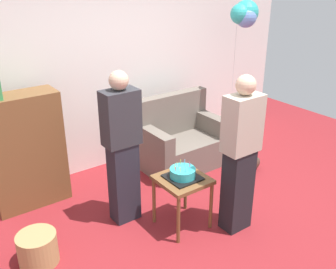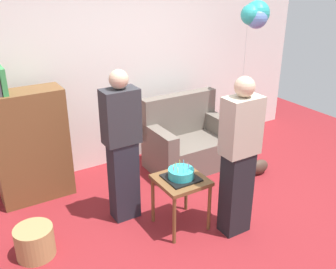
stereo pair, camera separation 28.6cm
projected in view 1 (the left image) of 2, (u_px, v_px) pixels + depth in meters
ground_plane at (210, 233)px, 3.96m from camera, size 8.00×8.00×0.00m
wall_back at (108, 65)px, 4.94m from camera, size 6.00×0.10×2.70m
couch at (180, 142)px, 5.22m from camera, size 1.10×0.70×0.96m
bookshelf at (25, 149)px, 4.22m from camera, size 0.80×0.36×1.60m
side_table at (182, 185)px, 3.90m from camera, size 0.48×0.48×0.56m
birthday_cake at (183, 174)px, 3.85m from camera, size 0.32×0.32×0.17m
person_blowing_candles at (122, 148)px, 3.88m from camera, size 0.36×0.22×1.63m
person_holding_cake at (240, 155)px, 3.73m from camera, size 0.36×0.22×1.63m
wicker_basket at (38, 249)px, 3.51m from camera, size 0.36×0.36×0.30m
handbag at (252, 164)px, 5.14m from camera, size 0.28×0.14×0.20m
balloon_bunch at (245, 14)px, 4.92m from camera, size 0.39×0.33×2.13m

